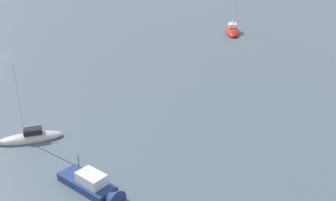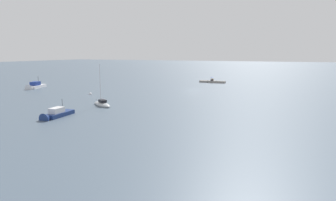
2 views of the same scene
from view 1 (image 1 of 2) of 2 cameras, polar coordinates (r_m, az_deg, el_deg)
name	(u,v)px [view 1 (image 1 of 2)]	position (r m, az deg, el deg)	size (l,w,h in m)	color
sailboat_red_mid	(232,31)	(72.20, 9.24, 9.90)	(7.67, 6.61, 11.84)	red
sailboat_grey_far	(31,137)	(37.08, -19.17, -5.05)	(5.61, 4.12, 7.62)	#ADB2B7
motorboat_navy_near	(95,188)	(29.19, -10.43, -12.28)	(2.03, 5.66, 3.12)	navy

